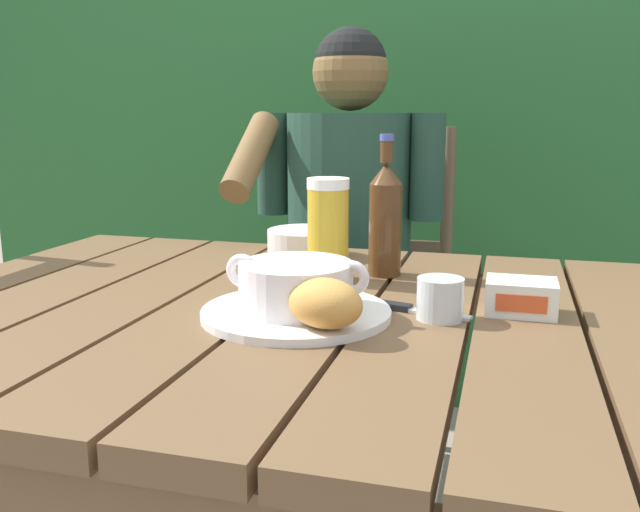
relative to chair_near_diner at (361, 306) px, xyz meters
name	(u,v)px	position (x,y,z in m)	size (l,w,h in m)	color
dining_table	(316,363)	(0.12, -0.90, 0.17)	(1.37, 0.93, 0.74)	brown
hedge_backdrop	(490,148)	(0.32, 0.78, 0.42)	(3.51, 0.89, 1.75)	#265C2D
chair_near_diner	(361,306)	(0.00, 0.00, 0.00)	(0.49, 0.43, 1.00)	brown
person_eating	(344,235)	(0.00, -0.20, 0.24)	(0.48, 0.47, 1.24)	#224234
serving_plate	(296,313)	(0.11, -0.96, 0.26)	(0.28, 0.28, 0.01)	white
soup_bowl	(296,284)	(0.11, -0.96, 0.31)	(0.21, 0.16, 0.08)	white
bread_roll	(325,303)	(0.17, -1.03, 0.30)	(0.13, 0.12, 0.07)	gold
beer_glass	(328,230)	(0.09, -0.73, 0.35)	(0.07, 0.07, 0.18)	gold
beer_bottle	(385,217)	(0.18, -0.66, 0.37)	(0.06, 0.06, 0.25)	#4D2E16
water_glass_small	(440,299)	(0.31, -0.91, 0.29)	(0.07, 0.07, 0.06)	silver
butter_tub	(521,297)	(0.42, -0.85, 0.28)	(0.10, 0.08, 0.05)	white
table_knife	(409,309)	(0.26, -0.89, 0.26)	(0.16, 0.06, 0.01)	silver
diner_bowl	(306,243)	(0.00, -0.55, 0.29)	(0.16, 0.16, 0.06)	white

